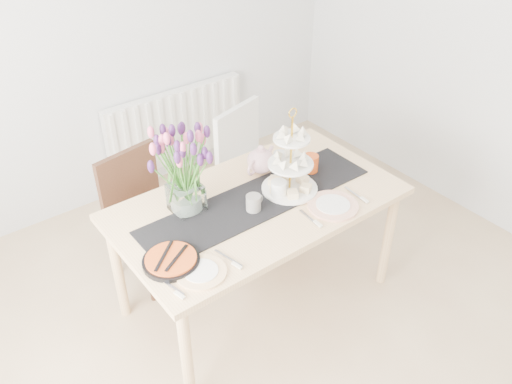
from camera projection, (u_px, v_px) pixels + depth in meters
room_shell at (328, 180)px, 2.20m from camera, size 4.50×4.50×4.50m
radiator at (177, 126)px, 4.36m from camera, size 1.20×0.08×0.60m
dining_table at (258, 212)px, 3.06m from camera, size 1.60×0.90×0.75m
chair_brown at (142, 207)px, 3.39m from camera, size 0.49×0.49×0.85m
chair_white at (251, 160)px, 3.79m from camera, size 0.55×0.55×0.90m
table_runner at (258, 200)px, 3.01m from camera, size 1.40×0.35×0.01m
tulip_vase at (183, 159)px, 2.76m from camera, size 0.60×0.60×0.50m
cake_stand at (290, 171)px, 3.02m from camera, size 0.32×0.32×0.47m
teapot at (261, 161)px, 3.20m from camera, size 0.32×0.29×0.17m
cream_jug at (280, 158)px, 3.30m from camera, size 0.09×0.09×0.08m
tart_tin at (171, 260)px, 2.59m from camera, size 0.28×0.28×0.03m
mug_grey at (253, 203)px, 2.91m from camera, size 0.09×0.09×0.10m
mug_white at (279, 190)px, 3.01m from camera, size 0.11×0.11×0.11m
mug_orange at (310, 164)px, 3.23m from camera, size 0.13×0.13×0.11m
plate_left at (201, 272)px, 2.54m from camera, size 0.29×0.29×0.01m
plate_right at (333, 206)px, 2.97m from camera, size 0.30×0.30×0.01m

